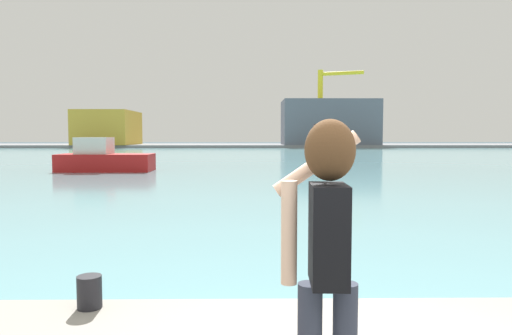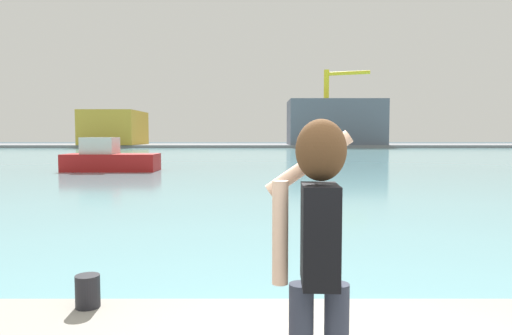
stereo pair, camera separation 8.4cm
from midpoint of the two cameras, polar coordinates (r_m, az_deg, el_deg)
The scene contains 9 objects.
ground_plane at distance 52.66m, azimuth 0.05°, elevation 1.46°, with size 220.00×220.00×0.00m, color #334751.
harbor_water at distance 54.66m, azimuth 0.02°, elevation 1.56°, with size 140.00×100.00×0.02m, color #6BA8B2.
far_shore_dock at distance 94.63m, azimuth -0.32°, elevation 2.71°, with size 140.00×20.00×0.53m, color gray.
person_photographer at distance 2.65m, azimuth 7.70°, elevation -8.82°, with size 0.53×0.55×1.74m.
harbor_bollard at distance 4.89m, azimuth -20.19°, elevation -14.11°, with size 0.23×0.23×0.31m, color black.
boat_moored at distance 30.90m, azimuth -18.20°, elevation 0.98°, with size 5.76×2.56×2.13m.
warehouse_left at distance 95.27m, azimuth -17.68°, elevation 4.65°, with size 10.19×13.56×6.51m, color gold.
warehouse_right at distance 91.74m, azimuth 8.89°, elevation 5.45°, with size 17.99×10.84×8.53m, color slate.
port_crane at distance 91.10m, azimuth 8.39°, elevation 8.16°, with size 8.31×3.53×14.31m.
Camera 1 is at (-0.80, -2.61, 2.25)m, focal length 32.68 mm.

